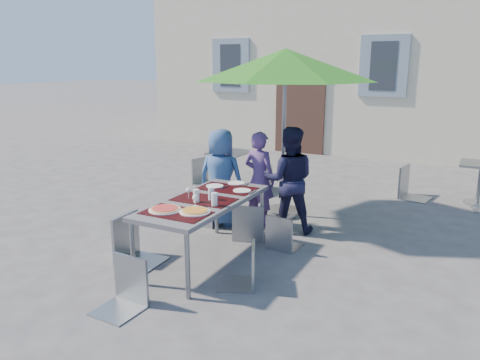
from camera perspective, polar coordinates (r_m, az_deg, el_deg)
The scene contains 21 objects.
ground at distance 4.97m, azimuth -1.67°, elevation -13.19°, with size 90.00×90.00×0.00m, color #464648.
dining_table at distance 5.40m, azimuth -4.43°, elevation -2.97°, with size 0.80×1.85×0.76m.
pizza_near_left at distance 5.03m, azimuth -9.14°, elevation -3.53°, with size 0.35×0.35×0.03m.
pizza_near_right at distance 4.93m, azimuth -5.53°, elevation -3.79°, with size 0.33×0.33×0.03m.
glassware at distance 5.25m, azimuth -4.40°, elevation -1.95°, with size 0.48×0.36×0.15m.
place_settings at distance 5.90m, azimuth -1.08°, elevation -0.79°, with size 0.67×0.51×0.01m.
child_0 at distance 6.64m, azimuth -2.35°, elevation 0.31°, with size 0.68×0.44×1.39m, color #32538A.
child_1 at distance 6.66m, azimuth 2.39°, elevation 0.19°, with size 0.49×0.32×1.35m, color #5C3D7E.
child_2 at distance 6.38m, azimuth 5.99°, elevation 0.00°, with size 0.71×0.41×1.46m, color black.
chair_0 at distance 6.66m, azimuth -4.31°, elevation -1.54°, with size 0.38×0.39×0.84m.
chair_1 at distance 6.08m, azimuth 1.12°, elevation -2.46°, with size 0.52×0.52×0.93m.
chair_2 at distance 5.81m, azimuth 5.25°, elevation -3.93°, with size 0.41×0.42×0.84m.
chair_3 at distance 5.54m, azimuth -13.06°, elevation -3.61°, with size 0.49×0.49×1.06m.
chair_4 at distance 4.85m, azimuth 0.56°, elevation -7.45°, with size 0.51×0.50×0.85m.
chair_5 at distance 4.55m, azimuth -14.18°, elevation -8.80°, with size 0.43×0.43×0.93m.
patio_umbrella at distance 6.88m, azimuth 5.54°, elevation 13.65°, with size 2.63×2.63×2.47m.
cafe_table_0 at distance 8.60m, azimuth -1.36°, elevation 1.95°, with size 0.66×0.66×0.70m.
bg_chair_l_0 at distance 8.97m, azimuth -4.50°, elevation 3.01°, with size 0.52×0.51×0.95m.
bg_chair_r_0 at distance 8.51m, azimuth 3.19°, elevation 2.02°, with size 0.49×0.48×0.86m.
cafe_table_1 at distance 8.60m, azimuth 27.23°, elevation 0.27°, with size 0.65×0.65×0.69m.
bg_chair_l_1 at distance 8.50m, azimuth 20.22°, elevation 1.99°, with size 0.54×0.54×1.05m.
Camera 1 is at (2.16, -3.85, 2.28)m, focal length 35.00 mm.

